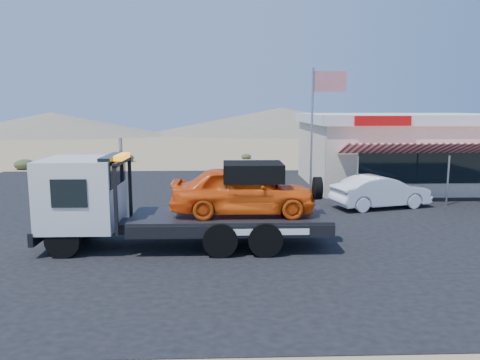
% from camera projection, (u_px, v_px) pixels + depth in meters
% --- Properties ---
extents(ground, '(120.00, 120.00, 0.00)m').
position_uv_depth(ground, '(204.00, 227.00, 16.94)').
color(ground, '#978356').
rests_on(ground, ground).
extents(asphalt_lot, '(32.00, 24.00, 0.02)m').
position_uv_depth(asphalt_lot, '(254.00, 208.00, 19.97)').
color(asphalt_lot, black).
rests_on(asphalt_lot, ground).
extents(tow_truck, '(8.61, 2.55, 2.88)m').
position_uv_depth(tow_truck, '(178.00, 198.00, 14.32)').
color(tow_truck, black).
rests_on(tow_truck, asphalt_lot).
extents(white_sedan, '(4.44, 2.52, 1.39)m').
position_uv_depth(white_sedan, '(381.00, 192.00, 20.00)').
color(white_sedan, silver).
rests_on(white_sedan, asphalt_lot).
extents(jerky_store, '(10.40, 9.97, 3.90)m').
position_uv_depth(jerky_store, '(400.00, 149.00, 25.85)').
color(jerky_store, beige).
rests_on(jerky_store, asphalt_lot).
extents(flagpole, '(1.55, 0.10, 6.00)m').
position_uv_depth(flagpole, '(317.00, 119.00, 20.97)').
color(flagpole, '#99999E').
rests_on(flagpole, asphalt_lot).
extents(distant_hills, '(126.00, 48.00, 4.20)m').
position_uv_depth(distant_hills, '(154.00, 123.00, 70.75)').
color(distant_hills, '#726B59').
rests_on(distant_hills, ground).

